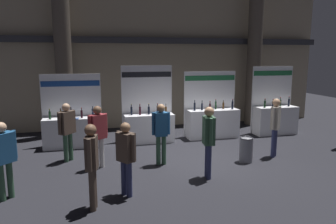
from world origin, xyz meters
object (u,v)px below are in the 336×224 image
(visitor_5, at_px, (67,127))
(visitor_6, at_px, (275,123))
(visitor_2, at_px, (126,153))
(visitor_7, at_px, (161,129))
(visitor_8, at_px, (98,131))
(exhibitor_booth_2, at_px, (212,121))
(exhibitor_booth_3, at_px, (275,117))
(visitor_0, at_px, (92,160))
(exhibitor_booth_0, at_px, (73,129))
(exhibitor_booth_1, at_px, (149,124))
(visitor_1, at_px, (3,154))
(trash_bin, at_px, (246,150))
(visitor_3, at_px, (209,136))

(visitor_5, bearing_deg, visitor_6, -60.10)
(visitor_2, bearing_deg, visitor_7, -68.09)
(visitor_8, bearing_deg, exhibitor_booth_2, 177.52)
(exhibitor_booth_2, bearing_deg, exhibitor_booth_3, -1.79)
(visitor_5, bearing_deg, visitor_7, -70.29)
(visitor_6, bearing_deg, visitor_0, 158.82)
(exhibitor_booth_3, bearing_deg, visitor_6, -122.25)
(exhibitor_booth_0, xyz_separation_m, exhibitor_booth_2, (4.83, 0.08, 0.02))
(exhibitor_booth_0, relative_size, visitor_6, 1.36)
(visitor_0, height_order, visitor_8, visitor_0)
(exhibitor_booth_1, bearing_deg, exhibitor_booth_0, -179.53)
(visitor_1, distance_m, visitor_5, 2.47)
(trash_bin, height_order, visitor_6, visitor_6)
(exhibitor_booth_0, distance_m, visitor_7, 3.39)
(exhibitor_booth_1, xyz_separation_m, trash_bin, (2.24, -2.73, -0.27))
(visitor_0, bearing_deg, visitor_2, -47.14)
(visitor_2, bearing_deg, trash_bin, -103.38)
(visitor_3, height_order, visitor_7, visitor_3)
(exhibitor_booth_2, bearing_deg, trash_bin, -91.89)
(visitor_6, height_order, visitor_8, visitor_6)
(visitor_3, height_order, visitor_8, visitor_3)
(visitor_5, relative_size, visitor_6, 0.96)
(exhibitor_booth_1, bearing_deg, visitor_0, -112.76)
(exhibitor_booth_1, distance_m, visitor_6, 4.12)
(visitor_1, xyz_separation_m, visitor_8, (1.90, 1.43, 0.01))
(exhibitor_booth_0, distance_m, visitor_6, 6.28)
(visitor_7, bearing_deg, visitor_6, 1.34)
(exhibitor_booth_0, xyz_separation_m, exhibitor_booth_3, (7.32, 0.01, 0.05))
(exhibitor_booth_2, xyz_separation_m, visitor_6, (0.92, -2.55, 0.39))
(exhibitor_booth_1, relative_size, visitor_2, 1.64)
(visitor_3, bearing_deg, visitor_5, -115.24)
(visitor_2, distance_m, visitor_5, 2.95)
(visitor_1, bearing_deg, exhibitor_booth_0, 27.29)
(visitor_8, bearing_deg, exhibitor_booth_0, -103.31)
(exhibitor_booth_0, relative_size, visitor_2, 1.48)
(visitor_5, distance_m, visitor_6, 5.90)
(exhibitor_booth_1, height_order, exhibitor_booth_2, exhibitor_booth_1)
(visitor_2, bearing_deg, visitor_3, -110.67)
(visitor_1, bearing_deg, visitor_8, -8.59)
(exhibitor_booth_1, bearing_deg, visitor_8, -127.54)
(visitor_5, bearing_deg, visitor_1, -166.21)
(visitor_2, bearing_deg, exhibitor_booth_0, -17.65)
(visitor_3, distance_m, visitor_6, 2.70)
(visitor_2, xyz_separation_m, visitor_3, (2.01, 0.52, 0.10))
(exhibitor_booth_1, height_order, visitor_0, exhibitor_booth_1)
(visitor_0, relative_size, visitor_3, 0.96)
(exhibitor_booth_2, height_order, visitor_2, exhibitor_booth_2)
(visitor_2, relative_size, visitor_6, 0.92)
(exhibitor_booth_2, distance_m, visitor_2, 5.48)
(visitor_1, xyz_separation_m, visitor_3, (4.43, 0.10, 0.06))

